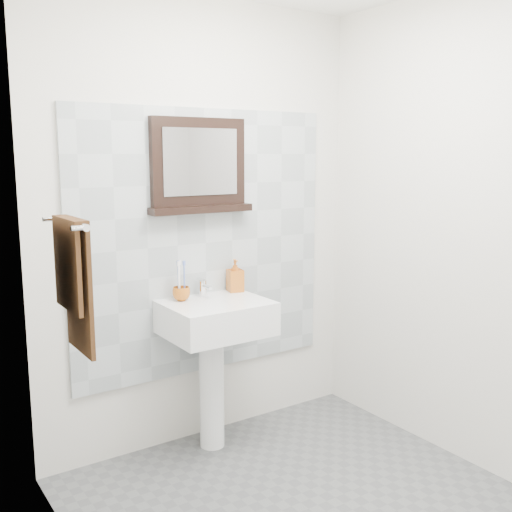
{
  "coord_description": "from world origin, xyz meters",
  "views": [
    {
      "loc": [
        -1.65,
        -1.87,
        1.65
      ],
      "look_at": [
        -0.01,
        0.55,
        1.15
      ],
      "focal_mm": 42.0,
      "sensor_mm": 36.0,
      "label": 1
    }
  ],
  "objects": [
    {
      "name": "back_wall",
      "position": [
        0.0,
        1.1,
        1.25
      ],
      "size": [
        2.0,
        0.01,
        2.5
      ],
      "primitive_type": "cube",
      "color": "silver",
      "rests_on": "ground"
    },
    {
      "name": "soap_dispenser",
      "position": [
        0.15,
        1.01,
        0.95
      ],
      "size": [
        0.1,
        0.1,
        0.19
      ],
      "primitive_type": "imported",
      "rotation": [
        0.0,
        0.0,
        -0.22
      ],
      "color": "#AF3D14",
      "rests_on": "pedestal_sink"
    },
    {
      "name": "towel_bar",
      "position": [
        -0.95,
        0.47,
        1.38
      ],
      "size": [
        0.07,
        0.4,
        0.03
      ],
      "color": "silver",
      "rests_on": "left_wall"
    },
    {
      "name": "left_wall",
      "position": [
        -1.0,
        0.0,
        1.25
      ],
      "size": [
        0.01,
        2.2,
        2.5
      ],
      "primitive_type": "cube",
      "color": "silver",
      "rests_on": "ground"
    },
    {
      "name": "toothbrushes",
      "position": [
        -0.21,
        0.99,
        0.98
      ],
      "size": [
        0.05,
        0.04,
        0.21
      ],
      "color": "white",
      "rests_on": "toothbrush_cup"
    },
    {
      "name": "framed_mirror",
      "position": [
        -0.05,
        1.06,
        1.57
      ],
      "size": [
        0.61,
        0.11,
        0.52
      ],
      "color": "black",
      "rests_on": "back_wall"
    },
    {
      "name": "right_wall",
      "position": [
        1.0,
        0.0,
        1.25
      ],
      "size": [
        0.01,
        2.2,
        2.5
      ],
      "primitive_type": "cube",
      "color": "silver",
      "rests_on": "ground"
    },
    {
      "name": "toothbrush_cup",
      "position": [
        -0.21,
        0.99,
        0.9
      ],
      "size": [
        0.12,
        0.12,
        0.08
      ],
      "primitive_type": "imported",
      "rotation": [
        0.0,
        0.0,
        -0.29
      ],
      "color": "#B75C15",
      "rests_on": "pedestal_sink"
    },
    {
      "name": "splashback",
      "position": [
        0.0,
        1.09,
        1.15
      ],
      "size": [
        1.6,
        0.02,
        1.5
      ],
      "primitive_type": "cube",
      "color": "#A6AFB4",
      "rests_on": "back_wall"
    },
    {
      "name": "hand_towel",
      "position": [
        -0.94,
        0.47,
        1.17
      ],
      "size": [
        0.06,
        0.3,
        0.55
      ],
      "color": "black",
      "rests_on": "towel_bar"
    },
    {
      "name": "pedestal_sink",
      "position": [
        -0.06,
        0.87,
        0.68
      ],
      "size": [
        0.55,
        0.44,
        0.96
      ],
      "color": "white",
      "rests_on": "ground"
    }
  ]
}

